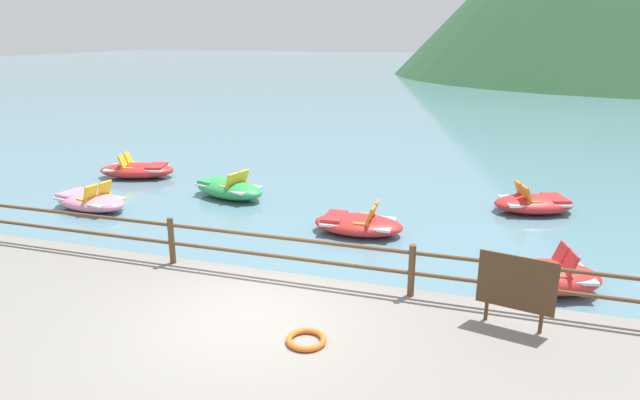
# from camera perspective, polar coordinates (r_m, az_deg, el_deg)

# --- Properties ---
(ground_plane) EXTENTS (200.00, 200.00, 0.00)m
(ground_plane) POSITION_cam_1_polar(r_m,az_deg,el_deg) (47.61, 13.39, 10.74)
(ground_plane) COLOR slate
(dock_railing) EXTENTS (23.92, 0.12, 0.95)m
(dock_railing) POSITION_cam_1_polar(r_m,az_deg,el_deg) (10.20, -3.83, -5.16)
(dock_railing) COLOR brown
(dock_railing) RESTS_ON promenade_dock
(sign_board) EXTENTS (1.16, 0.29, 1.19)m
(sign_board) POSITION_cam_1_polar(r_m,az_deg,el_deg) (9.02, 19.81, -8.24)
(sign_board) COLOR silver
(sign_board) RESTS_ON promenade_dock
(life_ring) EXTENTS (0.61, 0.61, 0.09)m
(life_ring) POSITION_cam_1_polar(r_m,az_deg,el_deg) (8.41, -1.45, -14.36)
(life_ring) COLOR orange
(life_ring) RESTS_ON promenade_dock
(pedal_boat_0) EXTENTS (2.36, 1.68, 0.89)m
(pedal_boat_0) POSITION_cam_1_polar(r_m,az_deg,el_deg) (11.57, 22.34, -7.36)
(pedal_boat_0) COLOR red
(pedal_boat_0) RESTS_ON ground
(pedal_boat_1) EXTENTS (2.52, 1.97, 0.83)m
(pedal_boat_1) POSITION_cam_1_polar(r_m,az_deg,el_deg) (16.45, 21.43, -0.31)
(pedal_boat_1) COLOR red
(pedal_boat_1) RESTS_ON ground
(pedal_boat_2) EXTENTS (2.56, 1.63, 0.82)m
(pedal_boat_2) POSITION_cam_1_polar(r_m,az_deg,el_deg) (16.91, -22.86, -0.05)
(pedal_boat_2) COLOR pink
(pedal_boat_2) RESTS_ON ground
(pedal_boat_3) EXTENTS (2.70, 1.87, 0.87)m
(pedal_boat_3) POSITION_cam_1_polar(r_m,az_deg,el_deg) (16.90, -9.50, 1.21)
(pedal_boat_3) COLOR green
(pedal_boat_3) RESTS_ON ground
(pedal_boat_4) EXTENTS (2.27, 1.32, 0.81)m
(pedal_boat_4) POSITION_cam_1_polar(r_m,az_deg,el_deg) (13.74, 3.97, -2.50)
(pedal_boat_4) COLOR red
(pedal_boat_4) RESTS_ON ground
(pedal_boat_5) EXTENTS (2.80, 1.90, 0.84)m
(pedal_boat_5) POSITION_cam_1_polar(r_m,az_deg,el_deg) (20.07, -18.50, 3.00)
(pedal_boat_5) COLOR red
(pedal_boat_5) RESTS_ON ground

